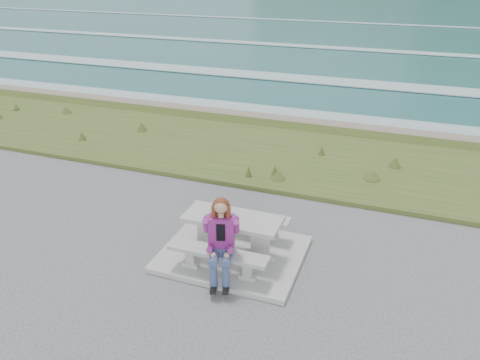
# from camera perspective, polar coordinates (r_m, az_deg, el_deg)

# --- Properties ---
(concrete_slab) EXTENTS (2.60, 2.10, 0.10)m
(concrete_slab) POSITION_cam_1_polar(r_m,az_deg,el_deg) (8.98, -0.88, -8.96)
(concrete_slab) COLOR #9F9F9A
(concrete_slab) RESTS_ON ground
(picnic_table) EXTENTS (1.80, 0.75, 0.75)m
(picnic_table) POSITION_cam_1_polar(r_m,az_deg,el_deg) (8.64, -0.91, -5.49)
(picnic_table) COLOR #9F9F9A
(picnic_table) RESTS_ON concrete_slab
(bench_landward) EXTENTS (1.80, 0.35, 0.45)m
(bench_landward) POSITION_cam_1_polar(r_m,az_deg,el_deg) (8.22, -2.68, -9.23)
(bench_landward) COLOR #9F9F9A
(bench_landward) RESTS_ON concrete_slab
(bench_seaward) EXTENTS (1.80, 0.35, 0.45)m
(bench_seaward) POSITION_cam_1_polar(r_m,az_deg,el_deg) (9.33, 0.66, -4.65)
(bench_seaward) COLOR #9F9F9A
(bench_seaward) RESTS_ON concrete_slab
(grass_verge) EXTENTS (160.00, 4.50, 0.22)m
(grass_verge) POSITION_cam_1_polar(r_m,az_deg,el_deg) (13.24, 6.94, 2.45)
(grass_verge) COLOR #2E4E1D
(grass_verge) RESTS_ON ground
(shore_drop) EXTENTS (160.00, 0.80, 2.20)m
(shore_drop) POSITION_cam_1_polar(r_m,az_deg,el_deg) (15.90, 9.49, 6.26)
(shore_drop) COLOR #655B4C
(shore_drop) RESTS_ON ground
(ocean) EXTENTS (1600.00, 1600.00, 0.09)m
(ocean) POSITION_cam_1_polar(r_m,az_deg,el_deg) (32.84, 15.50, 12.44)
(ocean) COLOR #225F60
(ocean) RESTS_ON ground
(seated_woman) EXTENTS (0.62, 0.84, 1.48)m
(seated_woman) POSITION_cam_1_polar(r_m,az_deg,el_deg) (7.97, -2.34, -8.75)
(seated_woman) COLOR #314A6D
(seated_woman) RESTS_ON concrete_slab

